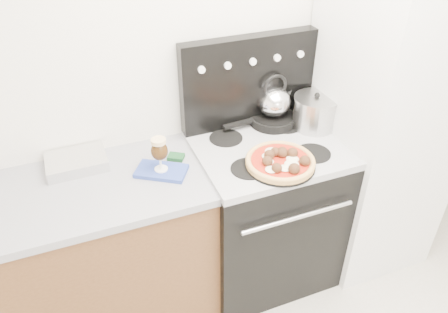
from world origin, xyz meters
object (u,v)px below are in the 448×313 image
base_cabinet (69,266)px  pizza_pan (280,165)px  oven_mitt (161,171)px  beer_glass (160,154)px  tea_kettle (274,99)px  stock_pot (315,113)px  pizza (280,160)px  fridge (382,119)px  skillet (273,119)px  stove_body (264,214)px

base_cabinet → pizza_pan: size_ratio=4.20×
oven_mitt → beer_glass: 0.10m
tea_kettle → stock_pot: (0.19, -0.12, -0.07)m
stock_pot → pizza: bearing=-142.5°
base_cabinet → oven_mitt: (0.53, -0.02, 0.48)m
base_cabinet → tea_kettle: size_ratio=6.97×
fridge → stock_pot: (-0.38, 0.11, 0.06)m
pizza_pan → skillet: skillet is taller
stove_body → fridge: 0.87m
skillet → tea_kettle: 0.13m
stove_body → pizza: 0.55m
pizza → tea_kettle: bearing=68.0°
base_cabinet → stove_body: bearing=-1.3°
base_cabinet → tea_kettle: tea_kettle is taller
stove_body → beer_glass: beer_glass is taller
stock_pot → beer_glass: bearing=-174.7°
base_cabinet → skillet: skillet is taller
tea_kettle → beer_glass: bearing=-158.3°
fridge → pizza: 0.74m
oven_mitt → stock_pot: stock_pot is taller
pizza_pan → skillet: 0.42m
pizza → tea_kettle: 0.43m
pizza → stock_pot: bearing=37.5°
base_cabinet → tea_kettle: 1.40m
stove_body → stock_pot: (0.32, 0.09, 0.57)m
base_cabinet → fridge: (1.80, -0.05, 0.52)m
base_cabinet → oven_mitt: bearing=-2.3°
oven_mitt → stock_pot: 0.91m
pizza → stove_body: bearing=81.4°
tea_kettle → oven_mitt: bearing=-158.3°
oven_mitt → pizza: (0.55, -0.19, 0.04)m
tea_kettle → stock_pot: size_ratio=0.88×
tea_kettle → fridge: bearing=-16.3°
skillet → stock_pot: 0.24m
base_cabinet → fridge: 1.88m
stove_body → stock_pot: 0.66m
beer_glass → stock_pot: (0.90, 0.08, -0.00)m
stove_body → tea_kettle: 0.68m
oven_mitt → stock_pot: size_ratio=1.03×
pizza_pan → fridge: bearing=12.2°
stove_body → pizza_pan: bearing=-98.6°
stove_body → skillet: 0.56m
pizza_pan → stock_pot: bearing=37.5°
fridge → pizza: bearing=-167.8°
beer_glass → stock_pot: bearing=5.3°
base_cabinet → pizza: bearing=-10.9°
stove_body → tea_kettle: bearing=58.0°
fridge → pizza: fridge is taller
pizza → skillet: (0.16, 0.39, -0.01)m
stove_body → pizza_pan: size_ratio=2.55×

